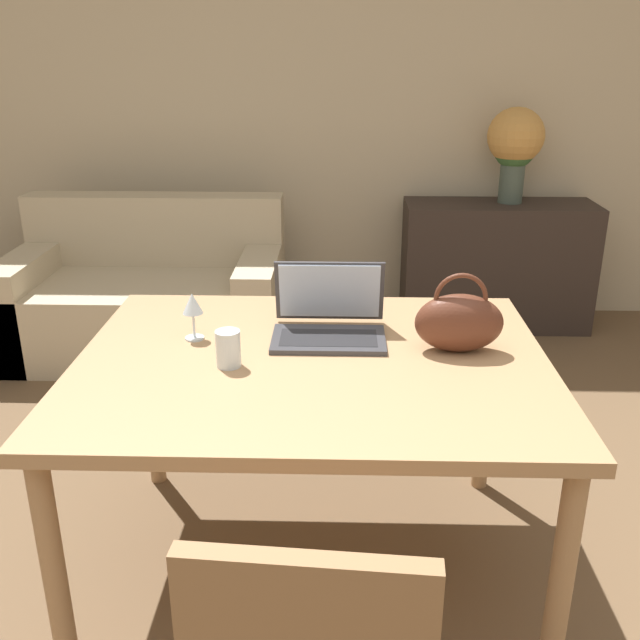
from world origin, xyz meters
The scene contains 9 objects.
wall_back centered at (0.00, 3.27, 1.35)m, with size 10.00×0.06×2.70m.
dining_table centered at (-0.10, 0.75, 0.68)m, with size 1.39×1.10×0.76m.
couch centered at (-1.09, 2.57, 0.28)m, with size 1.48×0.85×0.82m.
sideboard centered at (0.92, 2.99, 0.38)m, with size 1.11×0.40×0.75m.
laptop centered at (-0.06, 0.94, 0.82)m, with size 0.35×0.28×0.22m.
drinking_glass centered at (-0.34, 0.68, 0.81)m, with size 0.07×0.07×0.11m.
wine_glass centered at (-0.48, 0.88, 0.87)m, with size 0.06×0.06×0.15m.
handbag centered at (0.33, 0.81, 0.85)m, with size 0.26×0.13×0.24m.
flower_vase centered at (0.97, 3.02, 1.09)m, with size 0.32×0.32×0.54m.
Camera 1 is at (-0.02, -1.16, 1.62)m, focal length 40.00 mm.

